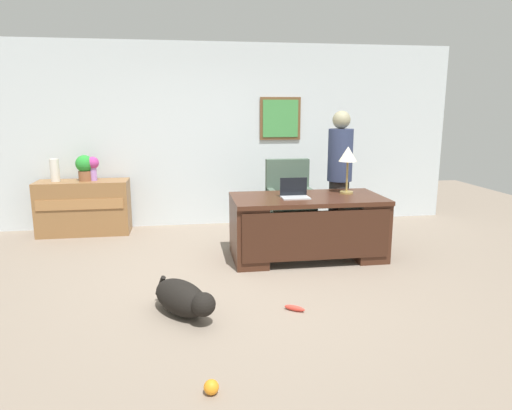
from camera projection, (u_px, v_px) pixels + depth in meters
ground_plane at (251, 282)px, 4.78m from camera, size 12.00×12.00×0.00m
back_wall at (226, 135)px, 7.01m from camera, size 7.00×0.16×2.70m
desk at (308, 225)px, 5.48m from camera, size 1.77×0.89×0.74m
credenza at (84, 207)px, 6.56m from camera, size 1.25×0.50×0.76m
armchair at (290, 203)px, 6.37m from camera, size 0.60×0.59×1.07m
person_standing at (339, 176)px, 6.05m from camera, size 0.32×0.32×1.73m
dog_lying at (183, 298)px, 3.99m from camera, size 0.61×0.71×0.30m
laptop at (295, 193)px, 5.37m from camera, size 0.32×0.22×0.22m
desk_lamp at (348, 157)px, 5.55m from camera, size 0.22×0.22×0.57m
vase_with_flowers at (93, 166)px, 6.46m from camera, size 0.17×0.17×0.34m
vase_empty at (55, 170)px, 6.40m from camera, size 0.12×0.12×0.31m
potted_plant at (85, 167)px, 6.45m from camera, size 0.24×0.24×0.36m
dog_toy_ball at (211, 387)px, 2.91m from camera, size 0.10×0.10×0.10m
dog_toy_bone at (295, 308)px, 4.10m from camera, size 0.19×0.15×0.05m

